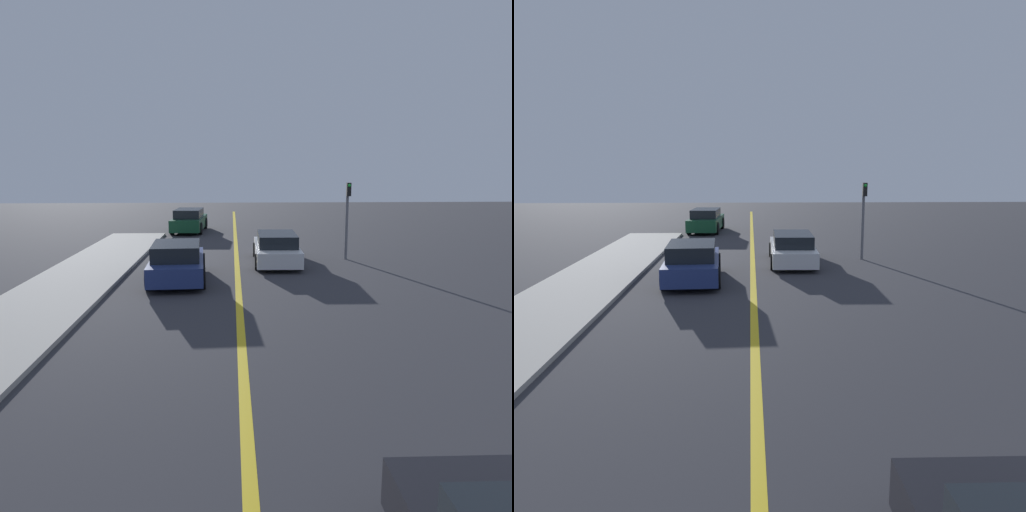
% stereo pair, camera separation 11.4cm
% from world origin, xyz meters
% --- Properties ---
extents(road_center_line, '(0.20, 60.00, 0.01)m').
position_xyz_m(road_center_line, '(0.00, 18.00, 0.00)').
color(road_center_line, gold).
rests_on(road_center_line, ground_plane).
extents(sidewalk_left, '(2.99, 32.20, 0.12)m').
position_xyz_m(sidewalk_left, '(-5.54, 16.10, 0.06)').
color(sidewalk_left, '#ADA89E').
rests_on(sidewalk_left, ground_plane).
extents(car_ahead_center, '(2.09, 4.38, 1.33)m').
position_xyz_m(car_ahead_center, '(-2.07, 20.17, 0.65)').
color(car_ahead_center, navy).
rests_on(car_ahead_center, ground_plane).
extents(car_far_distant, '(1.91, 4.74, 1.25)m').
position_xyz_m(car_far_distant, '(1.62, 23.29, 0.60)').
color(car_far_distant, silver).
rests_on(car_far_distant, ground_plane).
extents(car_parked_left_lot, '(2.05, 4.77, 1.40)m').
position_xyz_m(car_parked_left_lot, '(-2.78, 33.78, 0.68)').
color(car_parked_left_lot, '#144728').
rests_on(car_parked_left_lot, ground_plane).
extents(traffic_light, '(0.18, 0.40, 3.23)m').
position_xyz_m(traffic_light, '(4.64, 23.92, 2.03)').
color(traffic_light, slate).
rests_on(traffic_light, ground_plane).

